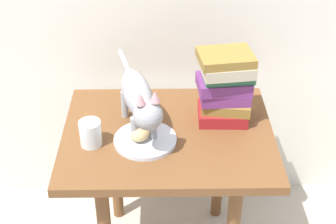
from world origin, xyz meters
TOP-DOWN VIEW (x-y plane):
  - side_table at (0.00, 0.00)m, footprint 0.69×0.55m
  - plate at (-0.07, -0.05)m, footprint 0.20×0.20m
  - bread_roll at (-0.09, -0.05)m, footprint 0.09×0.10m
  - cat at (-0.09, -0.00)m, footprint 0.16×0.47m
  - book_stack at (0.19, 0.08)m, footprint 0.20×0.17m
  - candle_jar at (-0.24, -0.06)m, footprint 0.07×0.07m

SIDE VIEW (x-z plane):
  - side_table at x=0.00m, z-range 0.20..0.78m
  - plate at x=-0.07m, z-range 0.58..0.59m
  - candle_jar at x=-0.24m, z-range 0.57..0.66m
  - bread_roll at x=-0.09m, z-range 0.59..0.64m
  - book_stack at x=0.19m, z-range 0.58..0.83m
  - cat at x=-0.09m, z-range 0.60..0.83m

